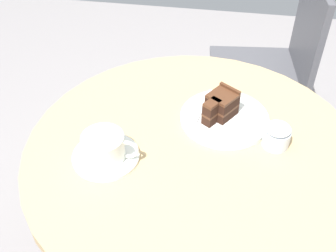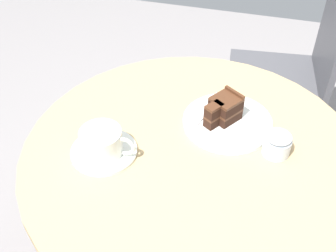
{
  "view_description": "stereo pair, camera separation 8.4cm",
  "coord_description": "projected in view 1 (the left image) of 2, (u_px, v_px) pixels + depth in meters",
  "views": [
    {
      "loc": [
        0.05,
        -0.75,
        1.46
      ],
      "look_at": [
        -0.07,
        0.03,
        0.75
      ],
      "focal_mm": 45.0,
      "sensor_mm": 36.0,
      "label": 1
    },
    {
      "loc": [
        0.13,
        -0.73,
        1.46
      ],
      "look_at": [
        -0.07,
        0.03,
        0.75
      ],
      "focal_mm": 45.0,
      "sensor_mm": 36.0,
      "label": 2
    }
  ],
  "objects": [
    {
      "name": "fork",
      "position": [
        207.0,
        102.0,
        1.17
      ],
      "size": [
        0.05,
        0.15,
        0.0
      ],
      "rotation": [
        0.0,
        0.0,
        1.33
      ],
      "color": "silver",
      "rests_on": "cake_plate"
    },
    {
      "name": "coffee_cup",
      "position": [
        104.0,
        146.0,
        1.0
      ],
      "size": [
        0.14,
        0.1,
        0.07
      ],
      "color": "silver",
      "rests_on": "saucer"
    },
    {
      "name": "napkin",
      "position": [
        235.0,
        120.0,
        1.13
      ],
      "size": [
        0.15,
        0.13,
        0.0
      ],
      "rotation": [
        0.0,
        0.0,
        0.04
      ],
      "color": "beige",
      "rests_on": "cafe_table"
    },
    {
      "name": "teaspoon",
      "position": [
        88.0,
        151.0,
        1.03
      ],
      "size": [
        0.05,
        0.09,
        0.0
      ],
      "rotation": [
        0.0,
        0.0,
        2.02
      ],
      "color": "silver",
      "rests_on": "saucer"
    },
    {
      "name": "cake_slice",
      "position": [
        220.0,
        105.0,
        1.11
      ],
      "size": [
        0.1,
        0.11,
        0.07
      ],
      "rotation": [
        0.0,
        0.0,
        4.11
      ],
      "color": "black",
      "rests_on": "cake_plate"
    },
    {
      "name": "saucer",
      "position": [
        106.0,
        156.0,
        1.03
      ],
      "size": [
        0.16,
        0.16,
        0.01
      ],
      "color": "silver",
      "rests_on": "cafe_table"
    },
    {
      "name": "cake_plate",
      "position": [
        224.0,
        118.0,
        1.13
      ],
      "size": [
        0.24,
        0.24,
        0.01
      ],
      "color": "silver",
      "rests_on": "cafe_table"
    },
    {
      "name": "cafe_chair",
      "position": [
        278.0,
        61.0,
        1.73
      ],
      "size": [
        0.42,
        0.42,
        0.84
      ],
      "rotation": [
        0.0,
        0.0,
        4.82
      ],
      "color": "#4C4C51",
      "rests_on": "ground"
    },
    {
      "name": "sugar_pot",
      "position": [
        277.0,
        135.0,
        1.04
      ],
      "size": [
        0.07,
        0.07,
        0.06
      ],
      "color": "silver",
      "rests_on": "cafe_table"
    },
    {
      "name": "cafe_table",
      "position": [
        193.0,
        177.0,
        1.13
      ],
      "size": [
        0.86,
        0.86,
        0.71
      ],
      "color": "tan",
      "rests_on": "ground"
    }
  ]
}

